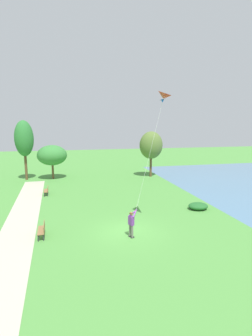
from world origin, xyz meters
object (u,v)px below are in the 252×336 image
flying_kite (159,98)px  tree_lakeside_near (52,155)px  park_bench_far_walkway (47,190)px  tree_treeline_right (151,145)px  person_kite_flyer (131,222)px  lakeside_shrub (198,206)px  park_bench_near_walkway (42,229)px  tree_behind_path (24,139)px

flying_kite → tree_lakeside_near: flying_kite is taller
park_bench_far_walkway → tree_treeline_right: size_ratio=0.24×
person_kite_flyer → lakeside_shrub: person_kite_flyer is taller
tree_treeline_right → park_bench_near_walkway: bearing=-127.5°
tree_lakeside_near → lakeside_shrub: (13.13, -16.09, -2.96)m
park_bench_far_walkway → tree_lakeside_near: (0.18, 8.31, 2.73)m
lakeside_shrub → park_bench_far_walkway: bearing=149.7°
person_kite_flyer → tree_behind_path: size_ratio=0.23×
flying_kite → lakeside_shrub: 10.52m
park_bench_near_walkway → tree_lakeside_near: 19.00m
person_kite_flyer → tree_lakeside_near: (-6.07, 20.20, 2.19)m
park_bench_far_walkway → tree_behind_path: tree_behind_path is taller
park_bench_near_walkway → tree_treeline_right: bearing=52.5°
park_bench_far_walkway → tree_behind_path: size_ratio=0.19×
tree_treeline_right → tree_lakeside_near: tree_treeline_right is taller
tree_lakeside_near → tree_behind_path: 4.13m
tree_treeline_right → tree_behind_path: tree_behind_path is taller
park_bench_near_walkway → lakeside_shrub: park_bench_near_walkway is taller
tree_behind_path → lakeside_shrub: size_ratio=4.60×
park_bench_near_walkway → tree_treeline_right: tree_treeline_right is taller
person_kite_flyer → flying_kite: size_ratio=0.24×
park_bench_near_walkway → tree_behind_path: tree_behind_path is taller
lakeside_shrub → park_bench_near_walkway: bearing=-168.0°
flying_kite → lakeside_shrub: bearing=32.0°
flying_kite → tree_behind_path: (-11.57, 19.27, -3.48)m
person_kite_flyer → park_bench_near_walkway: 5.90m
park_bench_near_walkway → tree_lakeside_near: (-0.37, 18.80, 2.73)m
lakeside_shrub → tree_behind_path: bearing=135.7°
flying_kite → tree_treeline_right: flying_kite is taller
flying_kite → lakeside_shrub: flying_kite is taller
person_kite_flyer → tree_treeline_right: (7.51, 18.63, 3.43)m
person_kite_flyer → lakeside_shrub: 8.20m
park_bench_far_walkway → lakeside_shrub: (13.31, -7.78, -0.23)m
person_kite_flyer → park_bench_far_walkway: person_kite_flyer is taller
person_kite_flyer → tree_treeline_right: size_ratio=0.28×
person_kite_flyer → lakeside_shrub: size_ratio=1.06×
flying_kite → park_bench_far_walkway: (-8.30, 10.91, -8.48)m
park_bench_far_walkway → tree_behind_path: 10.28m
flying_kite → tree_behind_path: bearing=121.0°
tree_lakeside_near → lakeside_shrub: size_ratio=2.68×
person_kite_flyer → park_bench_far_walkway: (-6.25, 11.89, -0.54)m
park_bench_near_walkway → lakeside_shrub: bearing=12.0°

